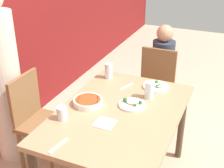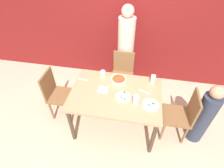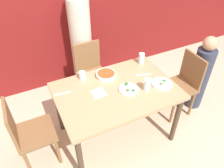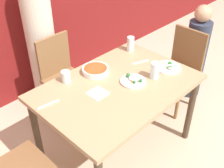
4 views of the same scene
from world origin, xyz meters
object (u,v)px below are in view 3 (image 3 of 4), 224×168
at_px(person_adult, 81,44).
at_px(glass_water_tall, 147,85).
at_px(chair_child_spot, 182,83).
at_px(person_child, 200,76).
at_px(bowl_curry, 106,75).
at_px(plate_rice_adult, 129,89).
at_px(chair_adult_spot, 91,71).

height_order(person_adult, glass_water_tall, person_adult).
height_order(chair_child_spot, person_child, person_child).
bearing_deg(bowl_curry, glass_water_tall, -54.40).
bearing_deg(person_adult, plate_rice_adult, -83.81).
height_order(person_child, bowl_curry, person_child).
height_order(person_adult, plate_rice_adult, person_adult).
distance_m(chair_child_spot, plate_rice_adult, 0.92).
bearing_deg(person_child, glass_water_tall, -171.51).
relative_size(chair_child_spot, person_child, 0.81).
bearing_deg(person_adult, bowl_curry, -89.66).
distance_m(person_adult, person_child, 1.73).
relative_size(chair_child_spot, person_adult, 0.55).
distance_m(person_child, glass_water_tall, 1.06).
bearing_deg(chair_adult_spot, plate_rice_adult, -81.49).
bearing_deg(chair_adult_spot, glass_water_tall, -72.08).
bearing_deg(person_adult, chair_child_spot, -47.99).
distance_m(chair_adult_spot, person_adult, 0.43).
distance_m(person_adult, plate_rice_adult, 1.18).
bearing_deg(bowl_curry, plate_rice_adult, -69.70).
xyz_separation_m(chair_adult_spot, bowl_curry, (0.01, -0.52, 0.29)).
distance_m(chair_child_spot, glass_water_tall, 0.79).
xyz_separation_m(plate_rice_adult, glass_water_tall, (0.18, -0.09, 0.06)).
bearing_deg(plate_rice_adult, bowl_curry, 110.30).
distance_m(plate_rice_adult, glass_water_tall, 0.20).
height_order(chair_adult_spot, plate_rice_adult, chair_adult_spot).
bearing_deg(chair_adult_spot, chair_child_spot, -38.21).
bearing_deg(chair_child_spot, person_adult, -137.99).
bearing_deg(chair_child_spot, bowl_curry, -105.03).
distance_m(chair_adult_spot, plate_rice_adult, 0.91).
xyz_separation_m(chair_adult_spot, plate_rice_adult, (0.13, -0.85, 0.28)).
bearing_deg(glass_water_tall, chair_child_spot, 12.01).
height_order(person_adult, person_child, person_adult).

